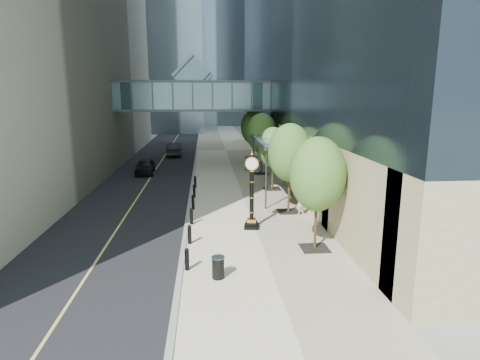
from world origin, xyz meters
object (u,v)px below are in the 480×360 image
street_clock (252,196)px  pedestrian (301,202)px  car_near (145,166)px  car_far (174,149)px  trash_bin (218,268)px

street_clock → pedestrian: (3.45, 2.35, -1.08)m
car_near → car_far: (1.98, 11.83, 0.10)m
car_near → car_far: 12.00m
trash_bin → car_near: bearing=105.1°
pedestrian → car_far: bearing=-84.7°
street_clock → car_near: (-8.51, 17.21, -1.22)m
car_near → street_clock: bearing=-66.0°
car_far → street_clock: bearing=101.6°
street_clock → car_near: bearing=125.7°
street_clock → car_near: size_ratio=1.02×
trash_bin → car_near: 24.40m
street_clock → car_far: (-6.53, 29.05, -1.12)m
car_near → pedestrian: bearing=-53.4°
pedestrian → car_near: size_ratio=0.39×
street_clock → trash_bin: (-2.15, -6.34, -1.46)m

